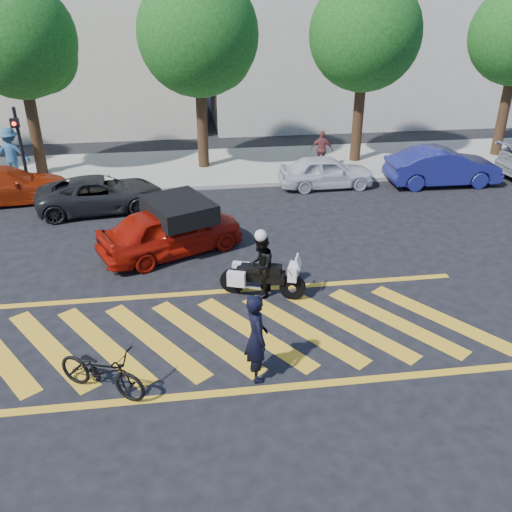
{
  "coord_description": "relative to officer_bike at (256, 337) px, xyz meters",
  "views": [
    {
      "loc": [
        -0.82,
        -9.97,
        7.05
      ],
      "look_at": [
        0.78,
        1.71,
        1.05
      ],
      "focal_mm": 38.0,
      "sensor_mm": 36.0,
      "label": 1
    }
  ],
  "objects": [
    {
      "name": "pedestrian_right",
      "position": [
        4.44,
        12.61,
        -0.02
      ],
      "size": [
        0.97,
        0.69,
        1.53
      ],
      "primitive_type": "imported",
      "rotation": [
        0.0,
        0.0,
        2.75
      ],
      "color": "brown",
      "rests_on": "sidewalk"
    },
    {
      "name": "bicycle",
      "position": [
        -2.96,
        -0.05,
        -0.44
      ],
      "size": [
        1.98,
        1.54,
        1.0
      ],
      "primitive_type": "imported",
      "rotation": [
        0.0,
        0.0,
        1.04
      ],
      "color": "black",
      "rests_on": "ground"
    },
    {
      "name": "pedestrian_left",
      "position": [
        -7.73,
        12.94,
        0.2
      ],
      "size": [
        1.31,
        0.81,
        1.97
      ],
      "primitive_type": "imported",
      "rotation": [
        0.0,
        0.0,
        3.08
      ],
      "color": "#305E84",
      "rests_on": "sidewalk"
    },
    {
      "name": "signal_pole",
      "position": [
        -6.85,
        11.23,
        0.98
      ],
      "size": [
        0.28,
        0.43,
        3.2
      ],
      "color": "black",
      "rests_on": "ground"
    },
    {
      "name": "parked_mid_right",
      "position": [
        4.15,
        10.69,
        -0.33
      ],
      "size": [
        3.59,
        1.49,
        1.22
      ],
      "primitive_type": "imported",
      "rotation": [
        0.0,
        0.0,
        1.59
      ],
      "color": "silver",
      "rests_on": "ground"
    },
    {
      "name": "red_convertible",
      "position": [
        -1.66,
        5.8,
        -0.23
      ],
      "size": [
        4.46,
        3.24,
        1.41
      ],
      "primitive_type": "imported",
      "rotation": [
        0.0,
        0.0,
        2.0
      ],
      "color": "#A11307",
      "rests_on": "ground"
    },
    {
      "name": "police_motorcycle",
      "position": [
        0.54,
        3.08,
        -0.42
      ],
      "size": [
        2.08,
        1.09,
        0.95
      ],
      "rotation": [
        0.0,
        0.0,
        -0.35
      ],
      "color": "black",
      "rests_on": "ground"
    },
    {
      "name": "officer_bike",
      "position": [
        0.0,
        0.0,
        0.0
      ],
      "size": [
        0.55,
        0.75,
        1.88
      ],
      "primitive_type": "imported",
      "rotation": [
        0.0,
        0.0,
        1.73
      ],
      "color": "black",
      "rests_on": "ground"
    },
    {
      "name": "tree_right",
      "position": [
        6.28,
        13.55,
        4.11
      ],
      "size": [
        4.4,
        4.4,
        7.41
      ],
      "color": "black",
      "rests_on": "ground"
    },
    {
      "name": "building_left",
      "position": [
        -8.35,
        22.49,
        4.06
      ],
      "size": [
        16.0,
        8.0,
        10.0
      ],
      "primitive_type": "cube",
      "color": "beige",
      "rests_on": "ground"
    },
    {
      "name": "crosswalk",
      "position": [
        -0.39,
        1.49,
        -0.93
      ],
      "size": [
        12.33,
        4.0,
        0.01
      ],
      "color": "gold",
      "rests_on": "ground"
    },
    {
      "name": "officer_moto",
      "position": [
        0.53,
        3.07,
        -0.11
      ],
      "size": [
        0.87,
        0.98,
        1.66
      ],
      "primitive_type": "imported",
      "rotation": [
        0.0,
        0.0,
        -1.92
      ],
      "color": "black",
      "rests_on": "ground"
    },
    {
      "name": "tree_center",
      "position": [
        -0.22,
        13.55,
        4.16
      ],
      "size": [
        4.6,
        4.6,
        7.56
      ],
      "color": "black",
      "rests_on": "ground"
    },
    {
      "name": "sidewalk",
      "position": [
        -0.35,
        13.49,
        -0.86
      ],
      "size": [
        60.0,
        5.0,
        0.15
      ],
      "primitive_type": "cube",
      "color": "#9E998E",
      "rests_on": "ground"
    },
    {
      "name": "parked_right",
      "position": [
        8.63,
        10.36,
        -0.23
      ],
      "size": [
        4.31,
        1.56,
        1.41
      ],
      "primitive_type": "imported",
      "rotation": [
        0.0,
        0.0,
        1.56
      ],
      "color": "navy",
      "rests_on": "ground"
    },
    {
      "name": "parked_left",
      "position": [
        -7.48,
        10.69,
        -0.31
      ],
      "size": [
        4.54,
        2.32,
        1.26
      ],
      "primitive_type": "imported",
      "rotation": [
        0.0,
        0.0,
        1.7
      ],
      "color": "#932309",
      "rests_on": "ground"
    },
    {
      "name": "building_right",
      "position": [
        8.65,
        22.49,
        4.56
      ],
      "size": [
        16.0,
        8.0,
        11.0
      ],
      "primitive_type": "cube",
      "color": "beige",
      "rests_on": "ground"
    },
    {
      "name": "tree_left",
      "position": [
        -6.72,
        13.55,
        4.06
      ],
      "size": [
        4.2,
        4.2,
        7.26
      ],
      "color": "black",
      "rests_on": "ground"
    },
    {
      "name": "ground",
      "position": [
        -0.35,
        1.49,
        -0.94
      ],
      "size": [
        90.0,
        90.0,
        0.0
      ],
      "primitive_type": "plane",
      "color": "black",
      "rests_on": "ground"
    },
    {
      "name": "parked_mid_left",
      "position": [
        -4.05,
        9.44,
        -0.35
      ],
      "size": [
        4.42,
        2.44,
        1.17
      ],
      "primitive_type": "imported",
      "rotation": [
        0.0,
        0.0,
        1.69
      ],
      "color": "black",
      "rests_on": "ground"
    }
  ]
}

